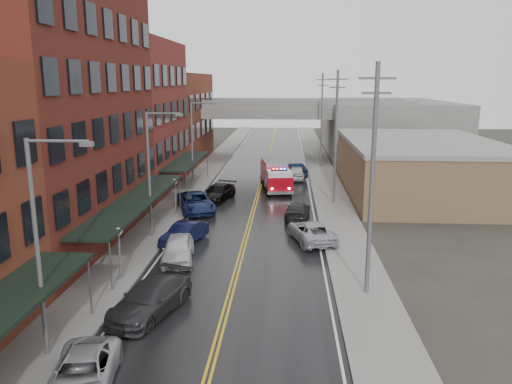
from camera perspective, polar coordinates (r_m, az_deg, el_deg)
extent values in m
cube|color=black|center=(41.56, -0.50, -2.84)|extent=(11.00, 160.00, 0.02)
cube|color=slate|center=(42.69, -10.33, -2.54)|extent=(3.00, 160.00, 0.15)
cube|color=slate|center=(41.67, 9.57, -2.88)|extent=(3.00, 160.00, 0.15)
cube|color=gray|center=(42.32, -8.16, -2.59)|extent=(0.30, 160.00, 0.15)
cube|color=gray|center=(41.53, 7.31, -2.86)|extent=(0.30, 160.00, 0.15)
cube|color=#521B15|center=(36.79, -22.77, 8.40)|extent=(9.00, 20.00, 18.00)
cube|color=maroon|center=(53.12, -14.28, 8.37)|extent=(9.00, 15.00, 15.00)
cube|color=maroon|center=(70.05, -9.83, 8.28)|extent=(9.00, 20.00, 12.00)
cube|color=brown|center=(52.33, 18.11, 2.55)|extent=(14.00, 22.00, 5.00)
cube|color=slate|center=(81.66, 14.42, 7.26)|extent=(18.00, 30.00, 8.00)
cylinder|color=slate|center=(25.35, -18.43, -10.30)|extent=(0.10, 0.10, 3.00)
cube|color=black|center=(35.50, -13.52, -0.91)|extent=(2.60, 18.00, 0.18)
cylinder|color=slate|center=(27.77, -16.28, -8.12)|extent=(0.10, 0.10, 3.00)
cylinder|color=slate|center=(43.64, -8.70, -0.22)|extent=(0.10, 0.10, 3.00)
cube|color=black|center=(52.15, -7.92, 3.58)|extent=(2.60, 13.00, 0.18)
cylinder|color=slate|center=(46.31, -7.96, 0.55)|extent=(0.10, 0.10, 3.00)
cylinder|color=slate|center=(58.10, -5.57, 3.07)|extent=(0.10, 0.10, 3.00)
cylinder|color=#59595B|center=(29.23, -15.30, -7.21)|extent=(0.14, 0.14, 2.80)
sphere|color=silver|center=(28.77, -15.47, -4.39)|extent=(0.44, 0.44, 0.44)
cylinder|color=#59595B|center=(42.15, -9.22, -0.83)|extent=(0.14, 0.14, 2.80)
sphere|color=silver|center=(41.83, -9.29, 1.17)|extent=(0.44, 0.44, 0.44)
cylinder|color=#59595B|center=(21.46, -23.69, -6.38)|extent=(0.18, 0.18, 9.00)
cylinder|color=#59595B|center=(20.00, -21.73, 5.43)|extent=(2.40, 0.12, 0.12)
cube|color=#59595B|center=(19.56, -18.78, 5.22)|extent=(0.50, 0.22, 0.18)
cylinder|color=#59595B|center=(35.93, -12.12, 1.77)|extent=(0.18, 0.18, 9.00)
cylinder|color=#59595B|center=(35.07, -10.54, 8.83)|extent=(2.40, 0.12, 0.12)
cube|color=#59595B|center=(34.83, -8.76, 8.71)|extent=(0.50, 0.22, 0.18)
cylinder|color=#59595B|center=(51.31, -7.31, 5.15)|extent=(0.18, 0.18, 9.00)
cylinder|color=#59595B|center=(50.72, -6.10, 10.08)|extent=(2.40, 0.12, 0.12)
cube|color=#59595B|center=(50.55, -4.85, 9.99)|extent=(0.50, 0.22, 0.18)
cylinder|color=#59595B|center=(25.81, 13.11, 0.91)|extent=(0.24, 0.24, 12.00)
cube|color=#59595B|center=(25.30, 13.71, 12.52)|extent=(1.80, 0.12, 0.12)
cube|color=#59595B|center=(25.31, 13.62, 10.93)|extent=(1.40, 0.12, 0.12)
cylinder|color=#59595B|center=(45.43, 9.10, 6.04)|extent=(0.24, 0.24, 12.00)
cube|color=#59595B|center=(45.15, 9.33, 12.60)|extent=(1.80, 0.12, 0.12)
cube|color=#59595B|center=(45.15, 9.30, 11.72)|extent=(1.40, 0.12, 0.12)
cylinder|color=#59595B|center=(65.28, 7.50, 8.05)|extent=(0.24, 0.24, 12.00)
cube|color=#59595B|center=(65.08, 7.63, 12.62)|extent=(1.80, 0.12, 0.12)
cube|color=#59595B|center=(65.09, 7.61, 12.00)|extent=(1.40, 0.12, 0.12)
cube|color=slate|center=(72.14, 1.37, 9.18)|extent=(40.00, 10.00, 1.50)
cube|color=slate|center=(73.73, -7.27, 6.23)|extent=(1.60, 8.00, 6.00)
cube|color=slate|center=(72.85, 10.08, 6.06)|extent=(1.60, 8.00, 6.00)
cube|color=#AB0714|center=(52.82, 2.11, 2.18)|extent=(3.22, 5.70, 2.06)
cube|color=#AB0714|center=(49.15, 2.64, 1.04)|extent=(2.80, 2.89, 1.47)
cube|color=silver|center=(48.96, 2.65, 2.16)|extent=(2.65, 2.67, 0.49)
cube|color=black|center=(49.28, 2.61, 1.42)|extent=(2.68, 1.92, 0.78)
cube|color=slate|center=(52.62, 2.12, 3.44)|extent=(2.92, 5.28, 0.29)
cube|color=black|center=(48.90, 2.65, 2.54)|extent=(1.59, 0.50, 0.14)
sphere|color=#FF0C0C|center=(48.82, 2.02, 2.62)|extent=(0.20, 0.20, 0.20)
sphere|color=#1933FF|center=(48.96, 3.28, 2.63)|extent=(0.20, 0.20, 0.20)
cylinder|color=black|center=(49.08, 1.39, 0.15)|extent=(1.02, 0.48, 0.98)
cylinder|color=black|center=(49.36, 3.88, 0.20)|extent=(1.02, 0.48, 0.98)
cylinder|color=black|center=(52.42, 0.99, 0.96)|extent=(1.02, 0.48, 0.98)
cylinder|color=black|center=(52.68, 3.33, 1.00)|extent=(1.02, 0.48, 0.98)
cylinder|color=black|center=(54.81, 0.73, 1.48)|extent=(1.02, 0.48, 0.98)
cylinder|color=black|center=(55.06, 2.97, 1.51)|extent=(1.02, 0.48, 0.98)
imported|color=#A2A6AA|center=(20.26, -19.26, -19.10)|extent=(3.04, 5.18, 1.35)
imported|color=#2B2B2E|center=(25.19, -11.96, -11.79)|extent=(3.75, 5.90, 1.59)
imported|color=silver|center=(31.76, -8.90, -6.47)|extent=(2.48, 4.85, 1.58)
imported|color=#0E1234|center=(35.08, -8.20, -4.70)|extent=(2.94, 4.65, 1.45)
imported|color=navy|center=(43.35, -6.89, -1.17)|extent=(4.50, 6.47, 1.64)
imported|color=black|center=(47.18, -4.37, -0.06)|extent=(3.41, 5.58, 1.51)
imported|color=#AFB1B7|center=(35.34, 6.33, -4.50)|extent=(3.74, 5.72, 1.46)
imported|color=black|center=(41.10, 4.76, -2.10)|extent=(2.32, 4.80, 1.35)
imported|color=silver|center=(57.09, 4.67, 2.21)|extent=(2.16, 4.84, 1.61)
imported|color=black|center=(58.65, 4.28, 2.53)|extent=(3.35, 5.38, 1.67)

